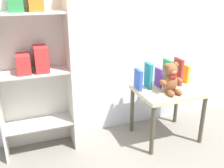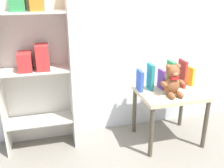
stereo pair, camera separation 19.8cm
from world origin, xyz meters
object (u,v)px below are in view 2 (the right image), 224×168
(bookshelf_side, at_px, (34,58))
(book_standing_red, at_px, (182,73))
(book_standing_purple, at_px, (161,79))
(book_standing_green, at_px, (171,74))
(teddy_bear, at_px, (173,81))
(book_standing_teal, at_px, (151,77))
(display_table, at_px, (170,99))
(book_standing_yellow, at_px, (190,76))
(book_standing_blue, at_px, (140,81))

(bookshelf_side, distance_m, book_standing_red, 1.40)
(book_standing_purple, relative_size, book_standing_green, 0.72)
(bookshelf_side, height_order, book_standing_green, bookshelf_side)
(teddy_bear, xyz_separation_m, book_standing_purple, (-0.03, 0.17, -0.04))
(bookshelf_side, xyz_separation_m, book_standing_red, (1.38, -0.16, -0.21))
(book_standing_red, bearing_deg, book_standing_teal, 179.77)
(display_table, distance_m, book_standing_yellow, 0.34)
(book_standing_blue, bearing_deg, book_standing_red, 0.87)
(book_standing_green, distance_m, book_standing_yellow, 0.22)
(teddy_bear, distance_m, book_standing_teal, 0.23)
(book_standing_blue, xyz_separation_m, book_standing_teal, (0.11, 0.01, 0.03))
(book_standing_yellow, bearing_deg, bookshelf_side, 174.25)
(display_table, bearing_deg, book_standing_green, 65.30)
(teddy_bear, bearing_deg, book_standing_green, 66.77)
(display_table, xyz_separation_m, book_standing_teal, (-0.16, 0.11, 0.20))
(teddy_bear, bearing_deg, book_standing_blue, 144.72)
(bookshelf_side, distance_m, book_standing_blue, 0.98)
(bookshelf_side, xyz_separation_m, book_standing_purple, (1.16, -0.16, -0.25))
(teddy_bear, bearing_deg, book_standing_teal, 127.21)
(book_standing_teal, distance_m, book_standing_yellow, 0.44)
(book_standing_teal, height_order, book_standing_green, book_standing_green)
(display_table, height_order, teddy_bear, teddy_bear)
(bookshelf_side, distance_m, display_table, 1.31)
(book_standing_purple, relative_size, book_standing_yellow, 1.03)
(book_standing_blue, height_order, book_standing_green, book_standing_green)
(display_table, xyz_separation_m, book_standing_yellow, (0.27, 0.12, 0.17))
(teddy_bear, xyz_separation_m, book_standing_green, (0.08, 0.19, -0.00))
(display_table, height_order, book_standing_teal, book_standing_teal)
(book_standing_green, bearing_deg, display_table, -113.26)
(book_standing_green, bearing_deg, teddy_bear, -111.79)
(book_standing_teal, xyz_separation_m, book_standing_yellow, (0.44, 0.01, -0.03))
(bookshelf_side, height_order, book_standing_purple, bookshelf_side)
(book_standing_blue, height_order, book_standing_purple, book_standing_blue)
(bookshelf_side, height_order, teddy_bear, bookshelf_side)
(bookshelf_side, xyz_separation_m, book_standing_blue, (0.94, -0.15, -0.24))
(book_standing_red, xyz_separation_m, book_standing_yellow, (0.11, 0.02, -0.04))
(book_standing_teal, relative_size, book_standing_yellow, 1.36)
(teddy_bear, distance_m, book_standing_blue, 0.30)
(teddy_bear, relative_size, book_standing_green, 1.11)
(teddy_bear, height_order, book_standing_blue, teddy_bear)
(book_standing_green, height_order, book_standing_yellow, book_standing_green)
(book_standing_yellow, bearing_deg, display_table, -157.44)
(display_table, distance_m, teddy_bear, 0.22)
(bookshelf_side, relative_size, display_table, 2.53)
(teddy_bear, relative_size, book_standing_red, 1.07)
(book_standing_green, xyz_separation_m, book_standing_red, (0.11, -0.03, 0.00))
(book_standing_purple, relative_size, book_standing_red, 0.70)
(display_table, height_order, book_standing_purple, book_standing_purple)
(bookshelf_side, bearing_deg, book_standing_green, -5.99)
(display_table, height_order, book_standing_yellow, book_standing_yellow)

